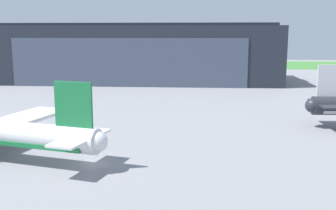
# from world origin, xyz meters

# --- Properties ---
(ground_plane) EXTENTS (440.00, 440.00, 0.00)m
(ground_plane) POSITION_xyz_m (0.00, 0.00, 0.00)
(ground_plane) COLOR gray
(grass_field_strip) EXTENTS (440.00, 56.00, 0.08)m
(grass_field_strip) POSITION_xyz_m (0.00, 176.69, 0.04)
(grass_field_strip) COLOR #408037
(grass_field_strip) RESTS_ON ground_plane
(maintenance_hangar) EXTENTS (101.28, 37.48, 21.05)m
(maintenance_hangar) POSITION_xyz_m (-8.49, 96.94, 10.06)
(maintenance_hangar) COLOR #232833
(maintenance_hangar) RESTS_ON ground_plane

